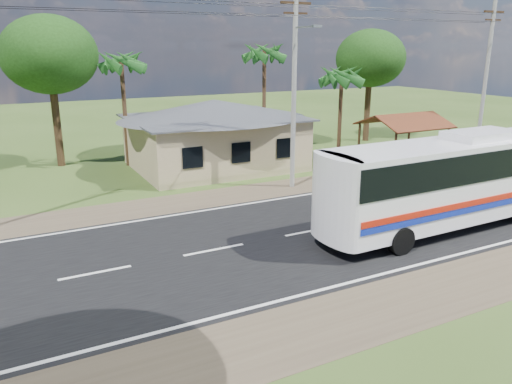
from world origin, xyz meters
TOP-DOWN VIEW (x-y plane):
  - ground at (0.00, 0.00)m, footprint 120.00×120.00m
  - road at (0.00, 0.00)m, footprint 120.00×16.00m
  - house at (1.00, 13.00)m, footprint 12.40×10.00m
  - waiting_shed at (13.00, 8.50)m, footprint 5.20×4.48m
  - concrete_barrier at (12.00, 5.60)m, footprint 7.00×0.30m
  - utility_poles at (2.67, 6.49)m, footprint 32.80×2.22m
  - palm_near at (9.50, 11.00)m, footprint 2.80×2.80m
  - palm_mid at (6.00, 15.50)m, footprint 2.80×2.80m
  - palm_far at (-4.00, 16.00)m, footprint 2.80×2.80m
  - tree_behind_house at (-8.00, 18.00)m, footprint 6.00×6.00m
  - tree_behind_shed at (16.00, 16.00)m, footprint 5.60×5.60m
  - coach_bus at (6.12, -2.26)m, footprint 13.40×3.09m
  - motorcycle at (5.76, 4.74)m, footprint 1.96×1.35m
  - person at (14.09, 5.28)m, footprint 0.73×0.61m

SIDE VIEW (x-z plane):
  - ground at x=0.00m, z-range 0.00..0.00m
  - road at x=0.00m, z-range -0.01..0.02m
  - concrete_barrier at x=12.00m, z-range 0.00..0.90m
  - motorcycle at x=5.76m, z-range 0.00..0.98m
  - person at x=14.09m, z-range 0.00..1.72m
  - coach_bus at x=6.12m, z-range 0.30..4.44m
  - house at x=1.00m, z-range 0.14..5.14m
  - waiting_shed at x=13.00m, z-range 1.05..4.40m
  - palm_near at x=9.50m, z-range 2.36..9.06m
  - utility_poles at x=2.67m, z-range 0.27..11.27m
  - palm_far at x=-4.00m, z-range 2.83..10.53m
  - tree_behind_shed at x=16.00m, z-range 2.17..11.19m
  - tree_behind_house at x=-8.00m, z-range 2.31..11.92m
  - palm_mid at x=6.00m, z-range 3.06..11.26m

